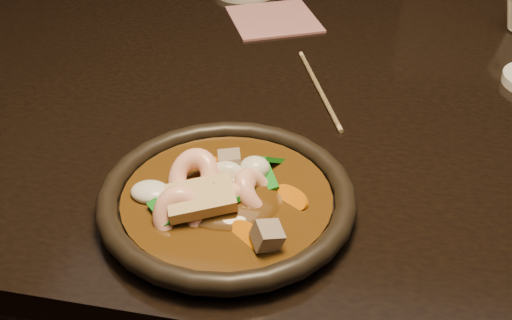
# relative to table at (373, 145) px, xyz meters

# --- Properties ---
(table) EXTENTS (1.60, 0.90, 0.75)m
(table) POSITION_rel_table_xyz_m (0.00, 0.00, 0.00)
(table) COLOR black
(table) RESTS_ON floor
(chair) EXTENTS (0.51, 0.51, 0.99)m
(chair) POSITION_rel_table_xyz_m (0.24, 0.70, -0.14)
(chair) COLOR black
(chair) RESTS_ON floor
(plate) EXTENTS (0.30, 0.30, 0.03)m
(plate) POSITION_rel_table_xyz_m (-0.16, -0.28, 0.09)
(plate) COLOR black
(plate) RESTS_ON table
(stirfry) EXTENTS (0.21, 0.18, 0.07)m
(stirfry) POSITION_rel_table_xyz_m (-0.17, -0.28, 0.10)
(stirfry) COLOR #3E250B
(stirfry) RESTS_ON plate
(chopsticks) EXTENTS (0.10, 0.23, 0.01)m
(chopsticks) POSITION_rel_table_xyz_m (-0.09, 0.02, 0.08)
(chopsticks) COLOR tan
(chopsticks) RESTS_ON table
(napkin) EXTENTS (0.20, 0.20, 0.00)m
(napkin) POSITION_rel_table_xyz_m (-0.20, 0.26, 0.08)
(napkin) COLOR #A26464
(napkin) RESTS_ON table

